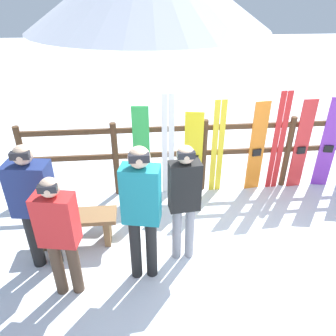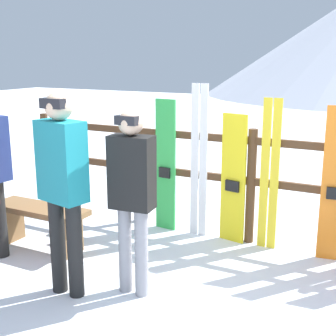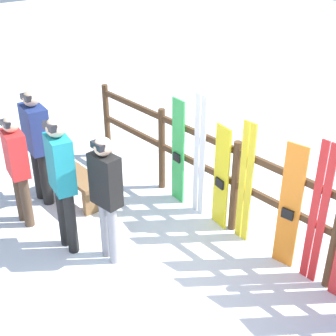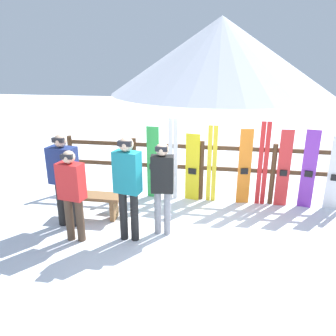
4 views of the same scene
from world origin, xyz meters
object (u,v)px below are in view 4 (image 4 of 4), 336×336
at_px(snowboard_purple, 309,170).
at_px(ski_pair_white, 173,160).
at_px(person_navy, 64,175).
at_px(snowboard_yellow, 192,168).
at_px(ski_pair_yellow, 212,164).
at_px(person_red, 72,190).
at_px(bench, 92,201).
at_px(snowboard_orange, 245,167).
at_px(ski_pair_red, 263,164).
at_px(snowboard_white, 335,174).
at_px(person_teal, 128,181).
at_px(person_black, 162,182).
at_px(snowboard_red, 284,169).
at_px(snowboard_green, 153,163).

bearing_deg(snowboard_purple, ski_pair_white, 179.93).
bearing_deg(person_navy, snowboard_yellow, 35.39).
relative_size(person_navy, ski_pair_yellow, 1.04).
relative_size(person_red, person_navy, 0.92).
distance_m(bench, snowboard_yellow, 2.12).
xyz_separation_m(snowboard_yellow, ski_pair_yellow, (0.40, 0.00, 0.10)).
bearing_deg(snowboard_orange, bench, -158.29).
relative_size(bench, ski_pair_red, 0.64).
distance_m(ski_pair_yellow, snowboard_white, 2.38).
bearing_deg(bench, person_teal, -36.24).
height_order(person_teal, snowboard_white, person_teal).
bearing_deg(snowboard_white, ski_pair_red, 179.86).
distance_m(person_red, person_teal, 0.90).
relative_size(person_red, person_black, 0.96).
bearing_deg(ski_pair_white, snowboard_purple, -0.07).
distance_m(bench, person_teal, 1.32).
bearing_deg(ski_pair_red, bench, -160.46).
relative_size(snowboard_yellow, snowboard_red, 0.91).
relative_size(snowboard_red, snowboard_purple, 0.99).
bearing_deg(ski_pair_red, person_teal, -141.83).
xyz_separation_m(snowboard_yellow, ski_pair_red, (1.41, 0.00, 0.15)).
distance_m(snowboard_yellow, snowboard_orange, 1.06).
xyz_separation_m(snowboard_green, snowboard_yellow, (0.83, -0.00, -0.06)).
bearing_deg(person_navy, bench, 48.02).
bearing_deg(person_teal, snowboard_orange, 42.88).
relative_size(ski_pair_white, snowboard_yellow, 1.21).
distance_m(snowboard_yellow, snowboard_white, 2.78).
height_order(person_navy, snowboard_purple, person_navy).
height_order(person_navy, snowboard_yellow, person_navy).
relative_size(bench, person_navy, 0.66).
height_order(person_red, person_teal, person_teal).
bearing_deg(ski_pair_yellow, bench, -152.48).
xyz_separation_m(person_black, snowboard_orange, (1.41, 1.51, -0.17)).
distance_m(person_navy, snowboard_white, 5.09).
relative_size(person_teal, snowboard_white, 1.18).
relative_size(person_red, snowboard_green, 0.99).
xyz_separation_m(person_navy, ski_pair_yellow, (2.48, 1.49, -0.15)).
bearing_deg(snowboard_orange, snowboard_white, -0.00).
bearing_deg(snowboard_orange, person_teal, -137.12).
height_order(bench, snowboard_purple, snowboard_purple).
distance_m(snowboard_red, snowboard_purple, 0.47).
xyz_separation_m(bench, person_teal, (0.90, -0.66, 0.70)).
distance_m(snowboard_purple, snowboard_white, 0.50).
height_order(snowboard_green, ski_pair_white, ski_pair_white).
bearing_deg(person_red, person_black, 17.50).
distance_m(ski_pair_white, ski_pair_yellow, 0.81).
xyz_separation_m(person_black, snowboard_green, (-0.48, 1.51, -0.18)).
distance_m(bench, snowboard_white, 4.70).
height_order(snowboard_yellow, ski_pair_red, ski_pair_red).
bearing_deg(person_navy, snowboard_green, 49.76).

